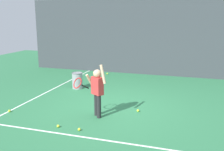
{
  "coord_description": "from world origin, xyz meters",
  "views": [
    {
      "loc": [
        2.06,
        -6.48,
        2.45
      ],
      "look_at": [
        -0.07,
        0.22,
        0.85
      ],
      "focal_mm": 41.44,
      "sensor_mm": 36.0,
      "label": 1
    }
  ],
  "objects_px": {
    "tennis_ball_3": "(138,111)",
    "tennis_ball_4": "(9,111)",
    "ball_hopper": "(77,80)",
    "tennis_ball_1": "(107,74)",
    "tennis_ball_2": "(79,129)",
    "tennis_ball_0": "(58,126)",
    "tennis_player": "(97,89)"
  },
  "relations": [
    {
      "from": "tennis_ball_3",
      "to": "tennis_ball_4",
      "type": "bearing_deg",
      "value": -162.0
    },
    {
      "from": "ball_hopper",
      "to": "tennis_ball_1",
      "type": "height_order",
      "value": "ball_hopper"
    },
    {
      "from": "tennis_ball_1",
      "to": "tennis_ball_2",
      "type": "distance_m",
      "value": 5.73
    },
    {
      "from": "tennis_ball_2",
      "to": "tennis_ball_4",
      "type": "height_order",
      "value": "same"
    },
    {
      "from": "ball_hopper",
      "to": "tennis_ball_0",
      "type": "relative_size",
      "value": 8.52
    },
    {
      "from": "tennis_ball_1",
      "to": "tennis_ball_4",
      "type": "relative_size",
      "value": 1.0
    },
    {
      "from": "ball_hopper",
      "to": "tennis_ball_1",
      "type": "xyz_separation_m",
      "value": [
        0.28,
        2.44,
        -0.26
      ]
    },
    {
      "from": "tennis_player",
      "to": "ball_hopper",
      "type": "bearing_deg",
      "value": 156.8
    },
    {
      "from": "tennis_ball_2",
      "to": "tennis_ball_3",
      "type": "height_order",
      "value": "same"
    },
    {
      "from": "tennis_ball_4",
      "to": "tennis_ball_2",
      "type": "bearing_deg",
      "value": -12.33
    },
    {
      "from": "tennis_player",
      "to": "tennis_ball_1",
      "type": "xyz_separation_m",
      "value": [
        -1.3,
        4.69,
        -0.69
      ]
    },
    {
      "from": "tennis_ball_3",
      "to": "tennis_ball_4",
      "type": "xyz_separation_m",
      "value": [
        -3.22,
        -1.05,
        0.0
      ]
    },
    {
      "from": "tennis_ball_3",
      "to": "tennis_ball_0",
      "type": "bearing_deg",
      "value": -135.09
    },
    {
      "from": "tennis_player",
      "to": "tennis_ball_2",
      "type": "relative_size",
      "value": 20.46
    },
    {
      "from": "tennis_ball_0",
      "to": "tennis_ball_2",
      "type": "relative_size",
      "value": 1.0
    },
    {
      "from": "tennis_player",
      "to": "tennis_ball_3",
      "type": "bearing_deg",
      "value": 65.93
    },
    {
      "from": "tennis_ball_4",
      "to": "tennis_ball_1",
      "type": "bearing_deg",
      "value": 78.93
    },
    {
      "from": "tennis_ball_2",
      "to": "tennis_ball_4",
      "type": "xyz_separation_m",
      "value": [
        -2.23,
        0.49,
        0.0
      ]
    },
    {
      "from": "tennis_player",
      "to": "tennis_ball_1",
      "type": "height_order",
      "value": "tennis_player"
    },
    {
      "from": "tennis_player",
      "to": "tennis_ball_1",
      "type": "distance_m",
      "value": 4.92
    },
    {
      "from": "tennis_ball_0",
      "to": "tennis_ball_3",
      "type": "xyz_separation_m",
      "value": [
        1.52,
        1.52,
        0.0
      ]
    },
    {
      "from": "tennis_ball_0",
      "to": "tennis_ball_1",
      "type": "height_order",
      "value": "same"
    },
    {
      "from": "ball_hopper",
      "to": "tennis_ball_3",
      "type": "bearing_deg",
      "value": -32.94
    },
    {
      "from": "ball_hopper",
      "to": "tennis_ball_2",
      "type": "height_order",
      "value": "ball_hopper"
    },
    {
      "from": "tennis_player",
      "to": "tennis_ball_4",
      "type": "relative_size",
      "value": 20.46
    },
    {
      "from": "tennis_ball_3",
      "to": "tennis_ball_4",
      "type": "distance_m",
      "value": 3.39
    },
    {
      "from": "tennis_player",
      "to": "tennis_ball_3",
      "type": "height_order",
      "value": "tennis_player"
    },
    {
      "from": "tennis_ball_0",
      "to": "tennis_ball_2",
      "type": "bearing_deg",
      "value": -2.0
    },
    {
      "from": "tennis_ball_1",
      "to": "tennis_ball_3",
      "type": "xyz_separation_m",
      "value": [
        2.23,
        -4.06,
        0.0
      ]
    },
    {
      "from": "tennis_player",
      "to": "ball_hopper",
      "type": "xyz_separation_m",
      "value": [
        -1.59,
        2.25,
        -0.44
      ]
    },
    {
      "from": "tennis_ball_0",
      "to": "tennis_ball_4",
      "type": "height_order",
      "value": "same"
    },
    {
      "from": "tennis_ball_3",
      "to": "tennis_ball_4",
      "type": "height_order",
      "value": "same"
    }
  ]
}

